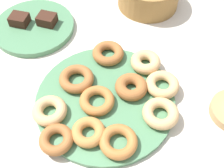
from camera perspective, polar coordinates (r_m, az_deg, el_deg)
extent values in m
plane|color=beige|center=(0.73, -1.37, -3.57)|extent=(2.40, 2.40, 0.00)
cylinder|color=#4C7F56|center=(0.73, -1.38, -3.27)|extent=(0.36, 0.36, 0.01)
torus|color=#995B2D|center=(0.73, 3.89, -0.58)|extent=(0.11, 0.11, 0.03)
torus|color=#995B2D|center=(0.75, -6.98, 1.21)|extent=(0.11, 0.11, 0.03)
torus|color=tan|center=(0.69, 9.75, -5.83)|extent=(0.10, 0.10, 0.03)
torus|color=tan|center=(0.74, 10.10, -0.12)|extent=(0.09, 0.09, 0.03)
torus|color=#995B2D|center=(0.66, -11.14, -10.88)|extent=(0.08, 0.08, 0.02)
torus|color=tan|center=(0.70, -12.43, -5.27)|extent=(0.10, 0.10, 0.03)
torus|color=#BC7A3D|center=(0.66, -4.77, -9.62)|extent=(0.11, 0.11, 0.02)
torus|color=#995B2D|center=(0.80, -0.79, 6.21)|extent=(0.11, 0.11, 0.03)
torus|color=#AD6B33|center=(0.65, 1.31, -11.51)|extent=(0.12, 0.12, 0.02)
torus|color=tan|center=(0.78, 6.77, 4.43)|extent=(0.10, 0.10, 0.03)
torus|color=#AD6B33|center=(0.71, -3.03, -3.36)|extent=(0.10, 0.10, 0.02)
cylinder|color=#4C7F56|center=(0.94, -15.39, 11.03)|extent=(0.25, 0.25, 0.02)
cube|color=#381E14|center=(0.94, -18.13, 12.23)|extent=(0.07, 0.06, 0.03)
cube|color=#381E14|center=(0.92, -12.97, 12.56)|extent=(0.07, 0.06, 0.03)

